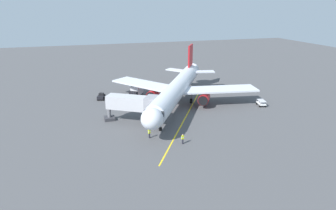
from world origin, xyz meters
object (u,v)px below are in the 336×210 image
jet_bridge (136,104)px  tug_rear_apron (101,97)px  tug_starboard_side (142,84)px  ground_crew_marshaller (149,133)px  ground_crew_wing_walker (183,139)px  box_truck_portside (136,90)px  airplane (177,89)px  baggage_cart_near_nose (261,103)px

jet_bridge → tug_rear_apron: size_ratio=4.02×
jet_bridge → tug_starboard_side: bearing=-104.1°
tug_rear_apron → ground_crew_marshaller: bearing=104.2°
ground_crew_marshaller → ground_crew_wing_walker: same height
ground_crew_marshaller → tug_rear_apron: bearing=-75.8°
jet_bridge → box_truck_portside: (-3.24, -16.87, -2.38)m
jet_bridge → tug_starboard_side: 26.00m
jet_bridge → ground_crew_wing_walker: size_ratio=6.27×
ground_crew_marshaller → ground_crew_wing_walker: bearing=141.4°
airplane → baggage_cart_near_nose: size_ratio=12.68×
jet_bridge → box_truck_portside: bearing=-100.9°
ground_crew_marshaller → ground_crew_wing_walker: 5.91m
airplane → tug_rear_apron: (15.73, -9.64, -3.30)m
baggage_cart_near_nose → tug_rear_apron: 36.76m
box_truck_portside → tug_starboard_side: size_ratio=1.87×
jet_bridge → ground_crew_wing_walker: 12.55m
airplane → box_truck_portside: 12.60m
airplane → ground_crew_marshaller: airplane is taller
ground_crew_wing_walker → tug_rear_apron: (10.66, -27.48, -0.18)m
tug_rear_apron → box_truck_portside: bearing=-177.5°
airplane → ground_crew_wing_walker: airplane is taller
baggage_cart_near_nose → box_truck_portside: bearing=-31.3°
baggage_cart_near_nose → tug_starboard_side: 32.17m
ground_crew_wing_walker → tug_starboard_side: ground_crew_wing_walker is taller
jet_bridge → tug_starboard_side: size_ratio=4.08×
ground_crew_marshaller → tug_rear_apron: size_ratio=0.64×
ground_crew_marshaller → tug_rear_apron: (6.04, -23.80, -0.18)m
airplane → baggage_cart_near_nose: airplane is taller
ground_crew_wing_walker → tug_rear_apron: 29.48m
airplane → box_truck_portside: size_ratio=7.37×
ground_crew_wing_walker → box_truck_portside: size_ratio=0.35×
airplane → tug_rear_apron: 18.74m
ground_crew_marshaller → ground_crew_wing_walker: (-4.62, 3.69, 0.00)m
box_truck_portside → tug_starboard_side: (-3.03, -8.18, -0.68)m
ground_crew_wing_walker → tug_rear_apron: bearing=-68.8°
ground_crew_wing_walker → baggage_cart_near_nose: 26.18m
baggage_cart_near_nose → tug_rear_apron: tug_rear_apron is taller
airplane → box_truck_portside: (7.20, -10.00, -2.62)m
ground_crew_wing_walker → tug_starboard_side: bearing=-91.4°
box_truck_portside → tug_rear_apron: 8.57m
ground_crew_wing_walker → tug_starboard_side: (-0.91, -36.03, -0.18)m
tug_starboard_side → box_truck_portside: bearing=69.7°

